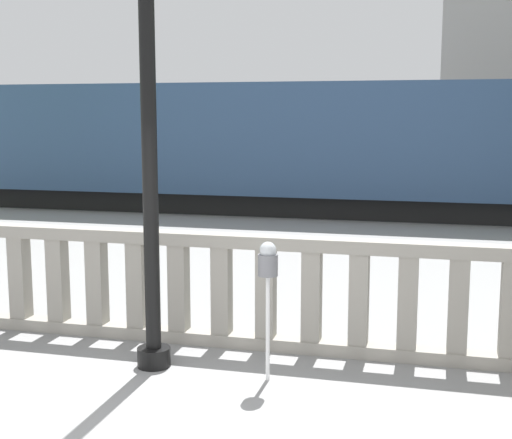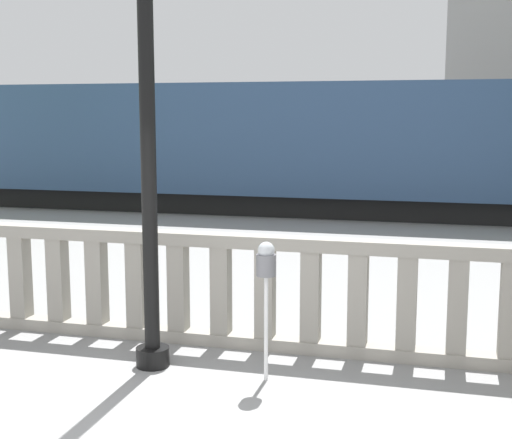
% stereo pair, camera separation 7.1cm
% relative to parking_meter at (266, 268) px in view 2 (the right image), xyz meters
% --- Properties ---
extents(balustrade, '(17.57, 0.24, 1.27)m').
position_rel_parking_meter_xyz_m(balustrade, '(-0.49, 0.91, -0.49)').
color(balustrade, gray).
rests_on(balustrade, ground).
extents(parking_meter, '(0.19, 0.19, 1.38)m').
position_rel_parking_meter_xyz_m(parking_meter, '(0.00, 0.00, 0.00)').
color(parking_meter, silver).
rests_on(parking_meter, ground).
extents(train_near, '(23.55, 3.15, 3.93)m').
position_rel_parking_meter_xyz_m(train_near, '(0.69, 11.93, 0.64)').
color(train_near, black).
rests_on(train_near, ground).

